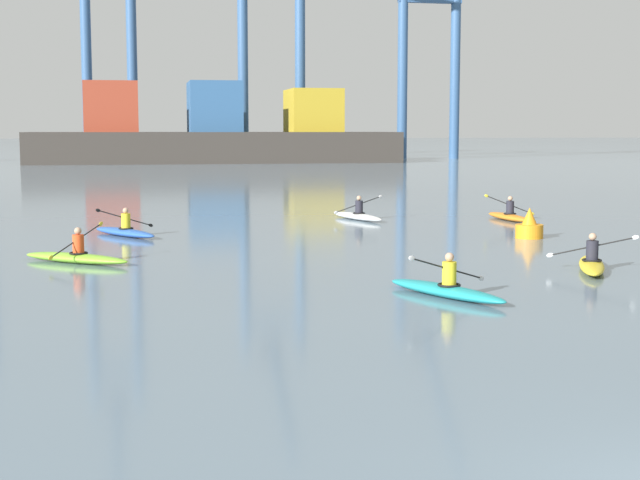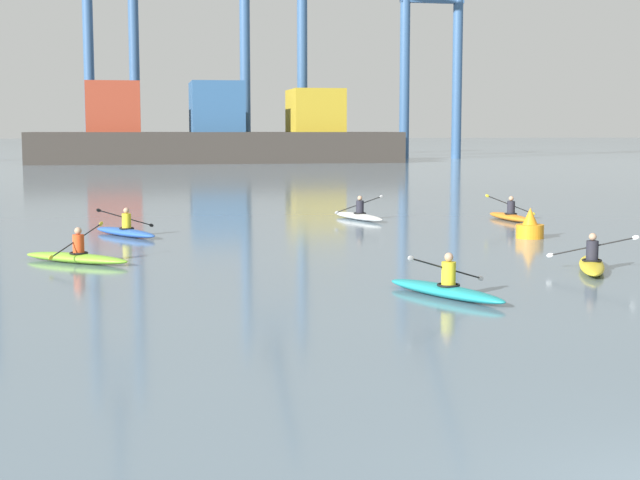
{
  "view_description": "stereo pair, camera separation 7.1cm",
  "coord_description": "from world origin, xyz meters",
  "px_view_note": "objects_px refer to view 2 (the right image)",
  "views": [
    {
      "loc": [
        -5.75,
        -7.03,
        3.5
      ],
      "look_at": [
        -1.0,
        17.46,
        0.6
      ],
      "focal_mm": 53.19,
      "sensor_mm": 36.0,
      "label": 1
    },
    {
      "loc": [
        -5.68,
        -7.04,
        3.5
      ],
      "look_at": [
        -1.0,
        17.46,
        0.6
      ],
      "focal_mm": 53.19,
      "sensor_mm": 36.0,
      "label": 2
    }
  ],
  "objects_px": {
    "gantry_crane_east": "(434,22)",
    "kayak_blue": "(125,231)",
    "gantry_crane_east_mid": "(275,20)",
    "kayak_teal": "(445,289)",
    "kayak_lime": "(76,256)",
    "container_barge": "(216,135)",
    "kayak_orange": "(510,216)",
    "kayak_white": "(359,215)",
    "kayak_yellow": "(592,264)",
    "channel_buoy": "(530,227)"
  },
  "relations": [
    {
      "from": "container_barge",
      "to": "gantry_crane_east",
      "type": "bearing_deg",
      "value": 16.97
    },
    {
      "from": "gantry_crane_east",
      "to": "kayak_orange",
      "type": "xyz_separation_m",
      "value": [
        -21.1,
        -76.8,
        -16.26
      ]
    },
    {
      "from": "kayak_blue",
      "to": "kayak_lime",
      "type": "distance_m",
      "value": 6.35
    },
    {
      "from": "gantry_crane_east",
      "to": "channel_buoy",
      "type": "bearing_deg",
      "value": -105.42
    },
    {
      "from": "kayak_white",
      "to": "kayak_lime",
      "type": "xyz_separation_m",
      "value": [
        -10.11,
        -10.38,
        0.0
      ]
    },
    {
      "from": "kayak_orange",
      "to": "kayak_white",
      "type": "distance_m",
      "value": 5.89
    },
    {
      "from": "kayak_orange",
      "to": "container_barge",
      "type": "bearing_deg",
      "value": 94.94
    },
    {
      "from": "kayak_teal",
      "to": "kayak_blue",
      "type": "height_order",
      "value": "kayak_blue"
    },
    {
      "from": "container_barge",
      "to": "kayak_blue",
      "type": "relative_size",
      "value": 12.38
    },
    {
      "from": "channel_buoy",
      "to": "kayak_lime",
      "type": "bearing_deg",
      "value": -167.43
    },
    {
      "from": "container_barge",
      "to": "kayak_blue",
      "type": "height_order",
      "value": "container_barge"
    },
    {
      "from": "kayak_lime",
      "to": "kayak_white",
      "type": "bearing_deg",
      "value": 45.75
    },
    {
      "from": "container_barge",
      "to": "kayak_orange",
      "type": "bearing_deg",
      "value": -85.06
    },
    {
      "from": "kayak_yellow",
      "to": "kayak_teal",
      "type": "bearing_deg",
      "value": -148.46
    },
    {
      "from": "container_barge",
      "to": "gantry_crane_east_mid",
      "type": "xyz_separation_m",
      "value": [
        7.56,
        7.39,
        13.18
      ]
    },
    {
      "from": "kayak_blue",
      "to": "kayak_lime",
      "type": "relative_size",
      "value": 1.04
    },
    {
      "from": "container_barge",
      "to": "kayak_blue",
      "type": "bearing_deg",
      "value": -96.97
    },
    {
      "from": "gantry_crane_east_mid",
      "to": "kayak_orange",
      "type": "distance_m",
      "value": 77.62
    },
    {
      "from": "container_barge",
      "to": "kayak_lime",
      "type": "height_order",
      "value": "container_barge"
    },
    {
      "from": "kayak_blue",
      "to": "kayak_white",
      "type": "xyz_separation_m",
      "value": [
        8.92,
        4.14,
        0.0
      ]
    },
    {
      "from": "channel_buoy",
      "to": "kayak_white",
      "type": "xyz_separation_m",
      "value": [
        -4.02,
        7.23,
        -0.19
      ]
    },
    {
      "from": "kayak_blue",
      "to": "kayak_lime",
      "type": "xyz_separation_m",
      "value": [
        -1.2,
        -6.24,
        0.0
      ]
    },
    {
      "from": "kayak_teal",
      "to": "kayak_lime",
      "type": "height_order",
      "value": "kayak_lime"
    },
    {
      "from": "kayak_orange",
      "to": "kayak_lime",
      "type": "height_order",
      "value": "kayak_orange"
    },
    {
      "from": "channel_buoy",
      "to": "kayak_yellow",
      "type": "relative_size",
      "value": 0.3
    },
    {
      "from": "channel_buoy",
      "to": "gantry_crane_east",
      "type": "bearing_deg",
      "value": 74.58
    },
    {
      "from": "gantry_crane_east",
      "to": "kayak_blue",
      "type": "relative_size",
      "value": 11.28
    },
    {
      "from": "channel_buoy",
      "to": "kayak_blue",
      "type": "height_order",
      "value": "kayak_blue"
    },
    {
      "from": "kayak_orange",
      "to": "kayak_blue",
      "type": "height_order",
      "value": "kayak_orange"
    },
    {
      "from": "gantry_crane_east_mid",
      "to": "kayak_teal",
      "type": "xyz_separation_m",
      "value": [
        -9.51,
        -91.79,
        -15.96
      ]
    },
    {
      "from": "kayak_orange",
      "to": "kayak_white",
      "type": "height_order",
      "value": "kayak_orange"
    },
    {
      "from": "gantry_crane_east",
      "to": "kayak_lime",
      "type": "height_order",
      "value": "gantry_crane_east"
    },
    {
      "from": "kayak_orange",
      "to": "kayak_blue",
      "type": "bearing_deg",
      "value": -169.1
    },
    {
      "from": "gantry_crane_east_mid",
      "to": "kayak_blue",
      "type": "xyz_separation_m",
      "value": [
        -16.29,
        -78.76,
        -15.96
      ]
    },
    {
      "from": "kayak_yellow",
      "to": "kayak_lime",
      "type": "relative_size",
      "value": 1.09
    },
    {
      "from": "kayak_orange",
      "to": "gantry_crane_east",
      "type": "bearing_deg",
      "value": 74.64
    },
    {
      "from": "kayak_white",
      "to": "kayak_lime",
      "type": "height_order",
      "value": "kayak_lime"
    },
    {
      "from": "channel_buoy",
      "to": "kayak_blue",
      "type": "xyz_separation_m",
      "value": [
        -12.94,
        3.09,
        -0.19
      ]
    },
    {
      "from": "kayak_orange",
      "to": "channel_buoy",
      "type": "bearing_deg",
      "value": -106.16
    },
    {
      "from": "gantry_crane_east_mid",
      "to": "kayak_white",
      "type": "height_order",
      "value": "gantry_crane_east_mid"
    },
    {
      "from": "kayak_blue",
      "to": "channel_buoy",
      "type": "bearing_deg",
      "value": -13.43
    },
    {
      "from": "container_barge",
      "to": "channel_buoy",
      "type": "height_order",
      "value": "container_barge"
    },
    {
      "from": "gantry_crane_east_mid",
      "to": "gantry_crane_east",
      "type": "relative_size",
      "value": 0.88
    },
    {
      "from": "kayak_teal",
      "to": "kayak_orange",
      "type": "relative_size",
      "value": 0.97
    },
    {
      "from": "kayak_teal",
      "to": "gantry_crane_east_mid",
      "type": "bearing_deg",
      "value": 84.09
    },
    {
      "from": "kayak_teal",
      "to": "kayak_yellow",
      "type": "xyz_separation_m",
      "value": [
        4.81,
        2.95,
        0.0
      ]
    },
    {
      "from": "gantry_crane_east",
      "to": "kayak_yellow",
      "type": "xyz_separation_m",
      "value": [
        -24.17,
        -89.7,
        -16.26
      ]
    },
    {
      "from": "kayak_teal",
      "to": "kayak_lime",
      "type": "distance_m",
      "value": 10.47
    },
    {
      "from": "channel_buoy",
      "to": "kayak_white",
      "type": "height_order",
      "value": "channel_buoy"
    },
    {
      "from": "container_barge",
      "to": "gantry_crane_east_mid",
      "type": "bearing_deg",
      "value": 44.32
    }
  ]
}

